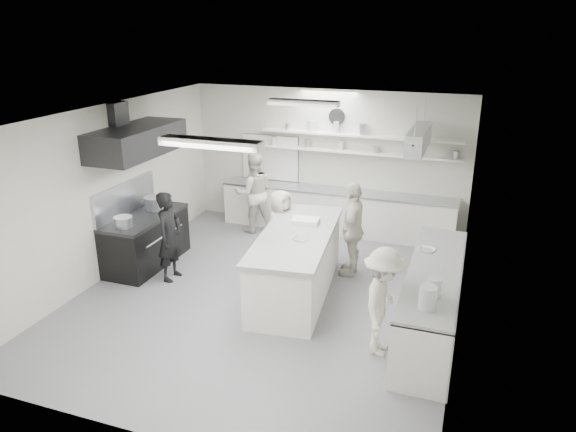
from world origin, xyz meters
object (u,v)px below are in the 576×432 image
(prep_island, at_px, (296,264))
(right_counter, at_px, (432,301))
(cook_back, at_px, (254,193))
(stove, at_px, (146,241))
(back_counter, at_px, (336,211))
(cook_stove, at_px, (170,236))

(prep_island, bearing_deg, right_counter, -17.58)
(right_counter, bearing_deg, cook_back, 144.64)
(stove, height_order, cook_back, cook_back)
(stove, xyz_separation_m, cook_back, (1.22, 2.26, 0.42))
(right_counter, bearing_deg, prep_island, 168.73)
(back_counter, distance_m, right_counter, 4.13)
(stove, distance_m, back_counter, 4.03)
(stove, bearing_deg, prep_island, -2.90)
(back_counter, relative_size, cook_stove, 3.13)
(cook_back, bearing_deg, right_counter, 109.42)
(stove, relative_size, cook_stove, 1.13)
(cook_back, bearing_deg, prep_island, 91.22)
(back_counter, bearing_deg, cook_stove, -123.91)
(right_counter, relative_size, cook_stove, 2.07)
(right_counter, bearing_deg, back_counter, 124.65)
(right_counter, bearing_deg, stove, 173.48)
(stove, distance_m, cook_back, 2.60)
(cook_back, bearing_deg, cook_stove, 44.81)
(prep_island, relative_size, cook_stove, 1.74)
(prep_island, height_order, cook_back, cook_back)
(stove, distance_m, prep_island, 3.01)
(right_counter, height_order, cook_stove, cook_stove)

